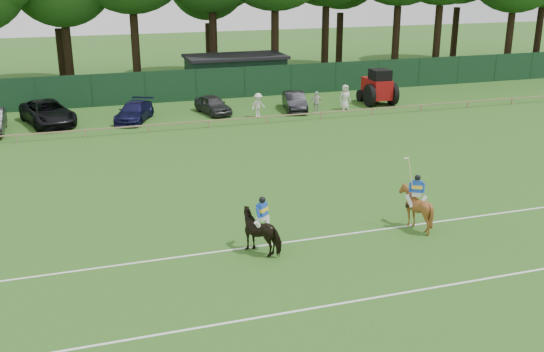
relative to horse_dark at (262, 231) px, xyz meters
name	(u,v)px	position (x,y,z in m)	size (l,w,h in m)	color
ground	(283,232)	(1.32, 1.43, -0.81)	(160.00, 160.00, 0.00)	#1E4C14
horse_dark	(262,231)	(0.00, 0.00, 0.00)	(0.87, 1.92, 1.62)	black
horse_chestnut	(415,208)	(6.62, 0.20, 0.07)	(1.42, 1.59, 1.76)	brown
suv_black	(48,113)	(-7.86, 23.71, -0.01)	(2.65, 5.74, 1.60)	black
sedan_navy	(134,112)	(-2.20, 22.83, -0.15)	(1.84, 4.52, 1.31)	#14133D
hatch_grey	(213,105)	(3.48, 23.43, -0.15)	(1.56, 3.88, 1.32)	#313234
estate_black	(295,101)	(9.51, 22.63, -0.14)	(1.43, 4.09, 1.35)	black
spectator_left	(258,105)	(6.28, 21.32, 0.05)	(1.11, 0.64, 1.72)	silver
spectator_mid	(316,102)	(10.64, 21.18, 0.00)	(0.95, 0.39, 1.61)	silver
spectator_right	(345,97)	(13.19, 21.75, 0.12)	(0.90, 0.59, 1.85)	silver
rider_dark	(263,213)	(0.01, -0.01, 0.73)	(0.81, 0.71, 1.41)	silver
rider_chestnut	(417,190)	(6.61, 0.19, 0.85)	(0.88, 0.81, 2.05)	silver
pitch_lines	(315,269)	(1.32, -2.07, -0.80)	(60.00, 5.10, 0.01)	silver
pitch_rail	(195,122)	(1.32, 19.43, -0.36)	(62.10, 0.10, 0.50)	#997F5B
perimeter_fence	(171,86)	(1.32, 28.43, 0.44)	(92.08, 0.08, 2.50)	#14351E
utility_shed	(235,73)	(7.32, 31.43, 0.73)	(8.40, 4.40, 3.04)	#14331E
tree_row	(179,83)	(3.32, 36.43, -0.81)	(96.00, 12.00, 21.00)	#26561C
tractor	(378,88)	(16.38, 22.75, 0.48)	(2.32, 3.30, 2.72)	maroon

